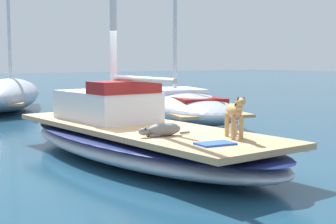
{
  "coord_description": "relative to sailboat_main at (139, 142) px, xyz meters",
  "views": [
    {
      "loc": [
        -4.9,
        -8.31,
        1.93
      ],
      "look_at": [
        0.0,
        -1.0,
        1.01
      ],
      "focal_mm": 54.19,
      "sensor_mm": 36.0,
      "label": 1
    }
  ],
  "objects": [
    {
      "name": "moored_boat_far_astern",
      "position": [
        0.72,
        10.9,
        0.28
      ],
      "size": [
        4.63,
        6.78,
        5.9
      ],
      "color": "#B2B7C1",
      "rests_on": "ground"
    },
    {
      "name": "deck_towel",
      "position": [
        -0.16,
        -2.5,
        0.34
      ],
      "size": [
        0.6,
        0.42,
        0.03
      ],
      "primitive_type": "cube",
      "rotation": [
        0.0,
        0.0,
        -0.11
      ],
      "color": "blue",
      "rests_on": "sailboat_main"
    },
    {
      "name": "sailboat_main",
      "position": [
        0.0,
        0.0,
        0.0
      ],
      "size": [
        2.97,
        7.38,
        0.66
      ],
      "color": "#B2B7C1",
      "rests_on": "ground"
    },
    {
      "name": "deck_winch",
      "position": [
        0.83,
        -1.77,
        0.42
      ],
      "size": [
        0.16,
        0.16,
        0.21
      ],
      "color": "#B7B7BC",
      "rests_on": "sailboat_main"
    },
    {
      "name": "dog_tan",
      "position": [
        0.49,
        -2.2,
        0.75
      ],
      "size": [
        0.46,
        0.89,
        0.7
      ],
      "color": "tan",
      "rests_on": "sailboat_main"
    },
    {
      "name": "dog_grey",
      "position": [
        -0.35,
        -1.36,
        0.43
      ],
      "size": [
        0.95,
        0.32,
        0.22
      ],
      "color": "gray",
      "rests_on": "sailboat_main"
    },
    {
      "name": "cabin_house",
      "position": [
        -0.08,
        1.11,
        0.67
      ],
      "size": [
        1.54,
        2.3,
        0.84
      ],
      "color": "silver",
      "rests_on": "sailboat_main"
    },
    {
      "name": "moored_boat_starboard_side",
      "position": [
        4.09,
        4.33,
        0.18
      ],
      "size": [
        4.2,
        6.8,
        7.29
      ],
      "color": "#B2B7C1",
      "rests_on": "ground"
    },
    {
      "name": "ground_plane",
      "position": [
        0.0,
        0.0,
        -0.34
      ],
      "size": [
        120.0,
        120.0,
        0.0
      ],
      "primitive_type": "plane",
      "color": "navy"
    }
  ]
}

